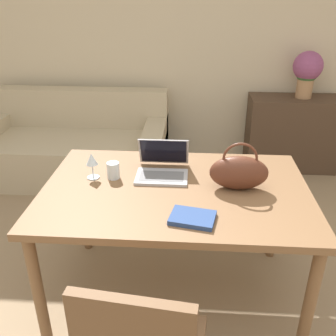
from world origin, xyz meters
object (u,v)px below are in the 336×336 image
object	(u,v)px
wine_glass	(92,161)
couch	(75,148)
drinking_glass	(113,170)
laptop	(163,165)
handbag	(239,172)
flower_vase	(307,70)

from	to	relation	value
wine_glass	couch	bearing A→B (deg)	112.06
couch	drinking_glass	size ratio (longest dim) A/B	19.38
wine_glass	laptop	bearing A→B (deg)	12.74
drinking_glass	wine_glass	bearing A→B (deg)	-176.82
laptop	drinking_glass	distance (m)	0.29
handbag	drinking_glass	bearing A→B (deg)	173.92
flower_vase	laptop	bearing A→B (deg)	-125.32
wine_glass	flower_vase	world-z (taller)	flower_vase
wine_glass	handbag	xyz separation A→B (m)	(0.83, -0.07, -0.01)
couch	drinking_glass	bearing A→B (deg)	-64.23
wine_glass	flower_vase	distance (m)	2.53
couch	drinking_glass	world-z (taller)	drinking_glass
laptop	flower_vase	size ratio (longest dim) A/B	0.66
laptop	drinking_glass	size ratio (longest dim) A/B	3.10
laptop	couch	bearing A→B (deg)	124.94
laptop	drinking_glass	xyz separation A→B (m)	(-0.28, -0.08, -0.01)
laptop	handbag	distance (m)	0.46
couch	handbag	world-z (taller)	handbag
drinking_glass	wine_glass	distance (m)	0.13
laptop	handbag	bearing A→B (deg)	-20.36
couch	drinking_glass	xyz separation A→B (m)	(0.76, -1.57, 0.54)
drinking_glass	handbag	size ratio (longest dim) A/B	0.30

